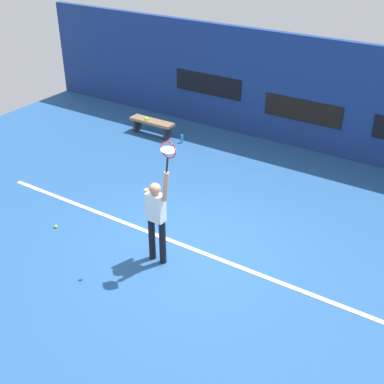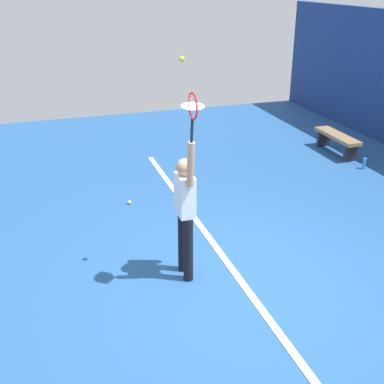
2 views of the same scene
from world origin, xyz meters
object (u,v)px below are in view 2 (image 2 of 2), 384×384
court_bench (337,139)px  tennis_player (185,208)px  tennis_racket (193,109)px  spare_ball (130,202)px  tennis_ball (182,59)px  water_bottle (364,163)px

court_bench → tennis_player: bearing=-52.1°
tennis_racket → spare_ball: (-2.79, -0.28, -2.36)m
tennis_racket → tennis_ball: 0.66m
water_bottle → spare_ball: 5.10m
tennis_racket → tennis_ball: (-0.45, 0.01, 0.48)m
tennis_racket → water_bottle: 6.10m
water_bottle → spare_ball: (0.20, -5.09, -0.09)m
court_bench → spare_ball: size_ratio=20.59×
tennis_ball → water_bottle: bearing=117.9°
court_bench → water_bottle: court_bench is taller
spare_ball → court_bench: bearing=103.9°
tennis_racket → court_bench: size_ratio=0.44×
tennis_ball → water_bottle: (-2.54, 4.80, -2.76)m
court_bench → spare_ball: bearing=-76.1°
tennis_player → tennis_ball: tennis_ball is taller
tennis_ball → court_bench: tennis_ball is taller
tennis_ball → court_bench: size_ratio=0.05×
tennis_racket → tennis_ball: tennis_ball is taller
spare_ball → tennis_player: bearing=6.5°
tennis_player → water_bottle: size_ratio=8.30×
tennis_player → court_bench: (-3.74, 4.81, -0.67)m
tennis_player → tennis_racket: (0.31, -0.00, 1.38)m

